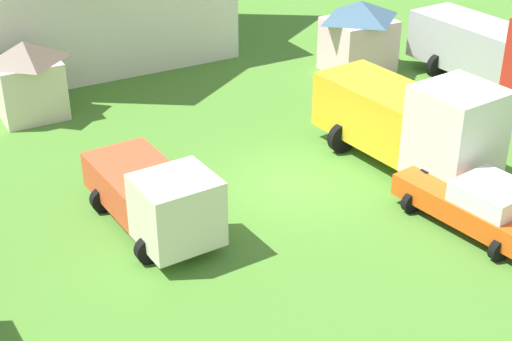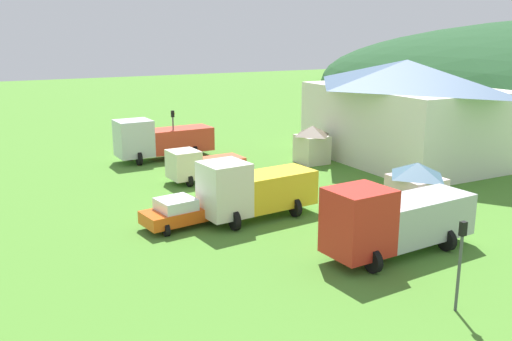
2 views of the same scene
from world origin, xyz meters
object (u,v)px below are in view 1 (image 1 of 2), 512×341
Objects in this scene: play_shed_pink at (359,35)px; light_truck_cream at (156,196)px; heavy_rig_striped at (413,121)px; play_shed_cream at (28,78)px; traffic_cone_near_pickup at (357,119)px; crane_truck_red at (506,51)px; service_pickup_orange at (478,203)px.

light_truck_cream is at bearing -148.57° from play_shed_pink.
light_truck_cream is 9.10m from heavy_rig_striped.
play_shed_pink is at bearing -8.79° from play_shed_cream.
traffic_cone_near_pickup is (-3.12, -4.34, -1.66)m from play_shed_pink.
crane_truck_red reaches higher than light_truck_cream.
play_shed_cream is at bearing 171.21° from play_shed_pink.
heavy_rig_striped is at bearing 162.11° from service_pickup_orange.
play_shed_cream is 14.31m from play_shed_pink.
light_truck_cream is at bearing -84.25° from play_shed_cream.
light_truck_cream reaches higher than service_pickup_orange.
traffic_cone_near_pickup is at bearing -125.76° from play_shed_pink.
play_shed_pink is at bearing 149.20° from heavy_rig_striped.
play_shed_pink is 5.34× the size of traffic_cone_near_pickup.
play_shed_pink is 0.39× the size of crane_truck_red.
play_shed_cream is 0.55× the size of light_truck_cream.
traffic_cone_near_pickup is at bearing 162.13° from heavy_rig_striped.
crane_truck_red is (3.80, -5.09, 0.16)m from play_shed_pink.
light_truck_cream is 0.67× the size of crane_truck_red.
play_shed_pink is 9.48m from heavy_rig_striped.
light_truck_cream is (1.03, -10.20, -0.40)m from play_shed_cream.
light_truck_cream is at bearing -98.99° from heavy_rig_striped.
traffic_cone_near_pickup is (0.93, 4.23, -1.79)m from heavy_rig_striped.
heavy_rig_striped is 11.75× the size of traffic_cone_near_pickup.
play_shed_cream is at bearing -115.94° from crane_truck_red.
crane_truck_red reaches higher than service_pickup_orange.
play_shed_cream is at bearing 149.38° from traffic_cone_near_pickup.
play_shed_pink is 0.58× the size of light_truck_cream.
traffic_cone_near_pickup is (11.02, -6.52, -1.59)m from play_shed_cream.
service_pickup_orange reaches higher than traffic_cone_near_pickup.
traffic_cone_near_pickup is (1.61, 8.16, -0.83)m from service_pickup_orange.
play_shed_cream is 14.75m from heavy_rig_striped.
heavy_rig_striped is 4.10m from service_pickup_orange.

